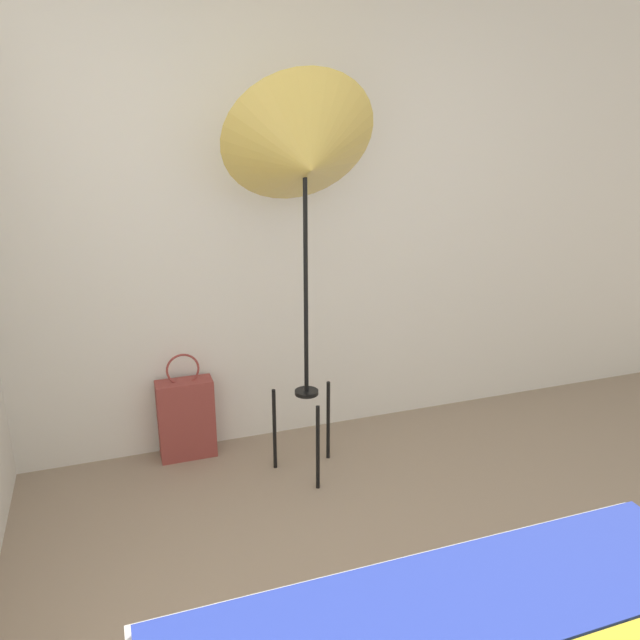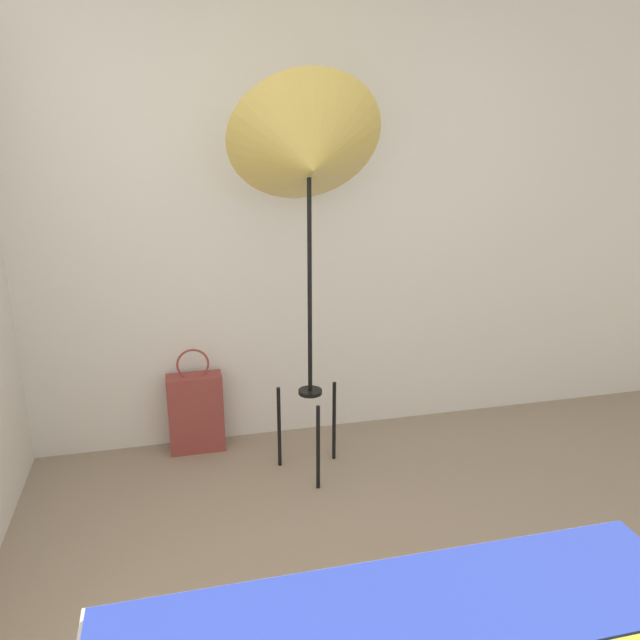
% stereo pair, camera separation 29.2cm
% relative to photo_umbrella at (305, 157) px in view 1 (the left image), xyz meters
% --- Properties ---
extents(wall_back, '(8.00, 0.05, 2.60)m').
position_rel_photo_umbrella_xyz_m(wall_back, '(-0.03, 0.50, -0.34)').
color(wall_back, silver).
rests_on(wall_back, ground_plane).
extents(photo_umbrella, '(0.74, 0.62, 2.03)m').
position_rel_photo_umbrella_xyz_m(photo_umbrella, '(0.00, 0.00, 0.00)').
color(photo_umbrella, black).
rests_on(photo_umbrella, ground_plane).
extents(tote_bag, '(0.30, 0.13, 0.61)m').
position_rel_photo_umbrella_xyz_m(tote_bag, '(-0.58, 0.37, -1.41)').
color(tote_bag, brown).
rests_on(tote_bag, ground_plane).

